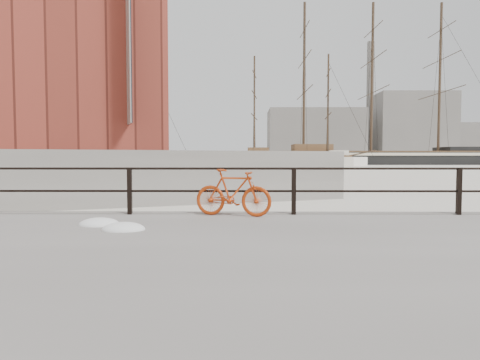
% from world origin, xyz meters
% --- Properties ---
extents(ground, '(400.00, 400.00, 0.00)m').
position_xyz_m(ground, '(0.00, 0.00, 0.00)').
color(ground, white).
rests_on(ground, ground).
extents(far_quay, '(78.44, 148.07, 1.80)m').
position_xyz_m(far_quay, '(-40.00, 72.00, 0.90)').
color(far_quay, gray).
rests_on(far_quay, ground).
extents(guardrail, '(28.00, 0.10, 1.00)m').
position_xyz_m(guardrail, '(0.00, -0.15, 0.85)').
color(guardrail, black).
rests_on(guardrail, promenade).
extents(bicycle, '(1.63, 0.67, 0.98)m').
position_xyz_m(bicycle, '(-4.78, -0.40, 0.84)').
color(bicycle, '#AB330B').
rests_on(bicycle, promenade).
extents(barque_black, '(66.98, 23.00, 37.22)m').
position_xyz_m(barque_black, '(23.93, 86.98, 0.00)').
color(barque_black, black).
rests_on(barque_black, ground).
extents(schooner_mid, '(31.66, 16.11, 21.76)m').
position_xyz_m(schooner_mid, '(4.31, 72.25, 0.00)').
color(schooner_mid, silver).
rests_on(schooner_mid, ground).
extents(schooner_left, '(25.10, 15.93, 17.76)m').
position_xyz_m(schooner_left, '(-26.61, 71.13, 0.00)').
color(schooner_left, silver).
rests_on(schooner_left, ground).
extents(workboat_far, '(11.52, 7.00, 7.00)m').
position_xyz_m(workboat_far, '(-29.87, 42.34, 0.00)').
color(workboat_far, black).
rests_on(workboat_far, ground).
extents(apartment_mustard, '(26.02, 22.15, 22.20)m').
position_xyz_m(apartment_mustard, '(-29.49, 40.65, 12.90)').
color(apartment_mustard, gold).
rests_on(apartment_mustard, far_quay).
extents(apartment_cream, '(24.16, 21.40, 21.20)m').
position_xyz_m(apartment_cream, '(-38.11, 61.98, 12.40)').
color(apartment_cream, beige).
rests_on(apartment_cream, far_quay).
extents(apartment_grey, '(26.02, 22.15, 23.20)m').
position_xyz_m(apartment_grey, '(-46.35, 82.38, 13.40)').
color(apartment_grey, '#A3A39E').
rests_on(apartment_grey, far_quay).
extents(apartment_brick, '(27.87, 22.90, 21.20)m').
position_xyz_m(apartment_brick, '(-54.97, 103.70, 12.40)').
color(apartment_brick, brown).
rests_on(apartment_brick, far_quay).
extents(industrial_west, '(32.00, 18.00, 18.00)m').
position_xyz_m(industrial_west, '(20.00, 140.00, 9.00)').
color(industrial_west, gray).
rests_on(industrial_west, ground).
extents(industrial_mid, '(26.00, 20.00, 24.00)m').
position_xyz_m(industrial_mid, '(55.00, 145.00, 12.00)').
color(industrial_mid, gray).
rests_on(industrial_mid, ground).
extents(industrial_east, '(20.00, 16.00, 14.00)m').
position_xyz_m(industrial_east, '(78.00, 150.00, 7.00)').
color(industrial_east, gray).
rests_on(industrial_east, ground).
extents(smokestack, '(2.80, 2.80, 44.00)m').
position_xyz_m(smokestack, '(42.00, 150.00, 22.00)').
color(smokestack, gray).
rests_on(smokestack, ground).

